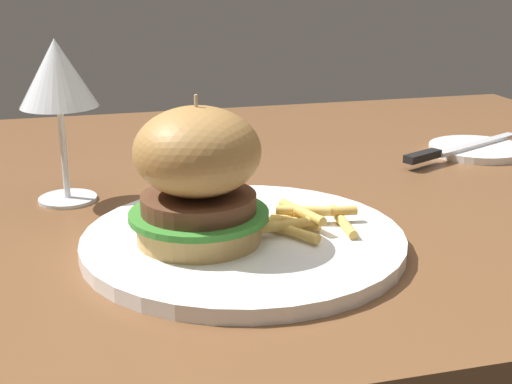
# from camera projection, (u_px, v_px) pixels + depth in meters

# --- Properties ---
(dining_table) EXTENTS (1.45, 0.88, 0.74)m
(dining_table) POSITION_uv_depth(u_px,v_px,m) (166.00, 251.00, 0.87)
(dining_table) COLOR brown
(dining_table) RESTS_ON ground
(main_plate) EXTENTS (0.30, 0.30, 0.01)m
(main_plate) POSITION_uv_depth(u_px,v_px,m) (244.00, 241.00, 0.67)
(main_plate) COLOR white
(main_plate) RESTS_ON dining_table
(burger_sandwich) EXTENTS (0.13, 0.13, 0.13)m
(burger_sandwich) POSITION_uv_depth(u_px,v_px,m) (198.00, 175.00, 0.63)
(burger_sandwich) COLOR tan
(burger_sandwich) RESTS_ON main_plate
(fries_pile) EXTENTS (0.12, 0.09, 0.02)m
(fries_pile) POSITION_uv_depth(u_px,v_px,m) (303.00, 219.00, 0.67)
(fries_pile) COLOR #E0B251
(fries_pile) RESTS_ON main_plate
(wine_glass) EXTENTS (0.08, 0.08, 0.18)m
(wine_glass) POSITION_uv_depth(u_px,v_px,m) (57.00, 78.00, 0.75)
(wine_glass) COLOR silver
(wine_glass) RESTS_ON dining_table
(bread_plate) EXTENTS (0.13, 0.13, 0.01)m
(bread_plate) POSITION_uv_depth(u_px,v_px,m) (476.00, 149.00, 0.99)
(bread_plate) COLOR white
(bread_plate) RESTS_ON dining_table
(table_knife) EXTENTS (0.22, 0.11, 0.01)m
(table_knife) POSITION_uv_depth(u_px,v_px,m) (455.00, 150.00, 0.96)
(table_knife) COLOR silver
(table_knife) RESTS_ON bread_plate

